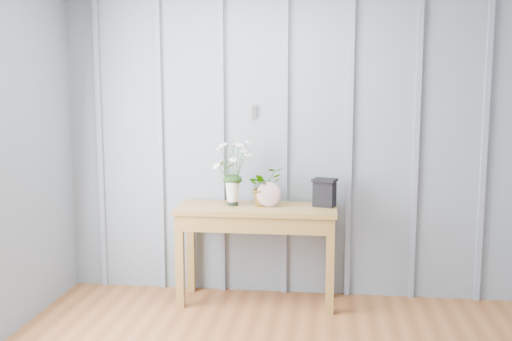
# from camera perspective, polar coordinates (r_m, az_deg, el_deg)

# --- Properties ---
(room_shell) EXTENTS (4.00, 4.50, 2.50)m
(room_shell) POSITION_cam_1_polar(r_m,az_deg,el_deg) (3.34, 5.60, 13.81)
(room_shell) COLOR gray
(room_shell) RESTS_ON ground
(sideboard) EXTENTS (1.20, 0.45, 0.75)m
(sideboard) POSITION_cam_1_polar(r_m,az_deg,el_deg) (4.54, 0.08, -4.84)
(sideboard) COLOR olive
(sideboard) RESTS_ON ground
(daisy_vase) EXTENTS (0.36, 0.28, 0.52)m
(daisy_vase) POSITION_cam_1_polar(r_m,az_deg,el_deg) (4.51, -2.26, 0.69)
(daisy_vase) COLOR black
(daisy_vase) RESTS_ON sideboard
(spider_plant) EXTENTS (0.35, 0.34, 0.29)m
(spider_plant) POSITION_cam_1_polar(r_m,az_deg,el_deg) (4.55, 0.81, -1.50)
(spider_plant) COLOR #173814
(spider_plant) RESTS_ON sideboard
(felt_disc_vessel) EXTENTS (0.19, 0.07, 0.19)m
(felt_disc_vessel) POSITION_cam_1_polar(r_m,az_deg,el_deg) (4.47, 1.24, -2.31)
(felt_disc_vessel) COLOR #7E4552
(felt_disc_vessel) RESTS_ON sideboard
(carved_box) EXTENTS (0.20, 0.18, 0.21)m
(carved_box) POSITION_cam_1_polar(r_m,az_deg,el_deg) (4.52, 6.55, -2.07)
(carved_box) COLOR black
(carved_box) RESTS_ON sideboard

